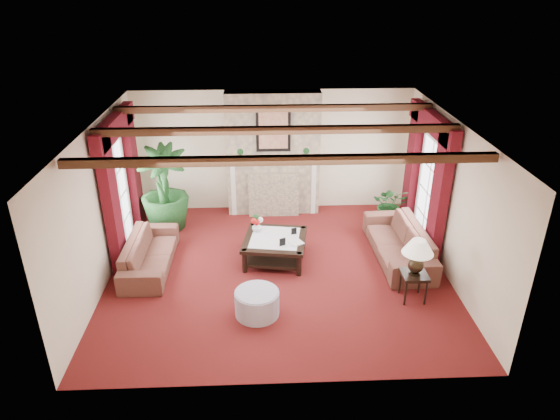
{
  "coord_description": "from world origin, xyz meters",
  "views": [
    {
      "loc": [
        -0.3,
        -7.7,
        4.93
      ],
      "look_at": [
        0.05,
        0.4,
        1.03
      ],
      "focal_mm": 32.0,
      "sensor_mm": 36.0,
      "label": 1
    }
  ],
  "objects_px": {
    "side_table": "(413,286)",
    "ottoman": "(257,303)",
    "coffee_table": "(275,249)",
    "potted_palm": "(166,206)",
    "sofa_left": "(149,248)",
    "sofa_right": "(399,237)"
  },
  "relations": [
    {
      "from": "sofa_right",
      "to": "side_table",
      "type": "relative_size",
      "value": 4.55
    },
    {
      "from": "sofa_right",
      "to": "potted_palm",
      "type": "bearing_deg",
      "value": -108.53
    },
    {
      "from": "potted_palm",
      "to": "ottoman",
      "type": "relative_size",
      "value": 2.67
    },
    {
      "from": "sofa_left",
      "to": "sofa_right",
      "type": "xyz_separation_m",
      "value": [
        4.63,
        0.15,
        0.05
      ]
    },
    {
      "from": "coffee_table",
      "to": "sofa_left",
      "type": "bearing_deg",
      "value": -167.25
    },
    {
      "from": "potted_palm",
      "to": "coffee_table",
      "type": "bearing_deg",
      "value": -31.94
    },
    {
      "from": "potted_palm",
      "to": "coffee_table",
      "type": "relative_size",
      "value": 1.67
    },
    {
      "from": "sofa_right",
      "to": "ottoman",
      "type": "xyz_separation_m",
      "value": [
        -2.67,
        -1.65,
        -0.23
      ]
    },
    {
      "from": "coffee_table",
      "to": "side_table",
      "type": "distance_m",
      "value": 2.6
    },
    {
      "from": "potted_palm",
      "to": "sofa_right",
      "type": "bearing_deg",
      "value": -16.95
    },
    {
      "from": "coffee_table",
      "to": "potted_palm",
      "type": "bearing_deg",
      "value": 157.06
    },
    {
      "from": "ottoman",
      "to": "potted_palm",
      "type": "bearing_deg",
      "value": 121.9
    },
    {
      "from": "potted_palm",
      "to": "ottoman",
      "type": "distance_m",
      "value": 3.59
    },
    {
      "from": "coffee_table",
      "to": "ottoman",
      "type": "height_order",
      "value": "coffee_table"
    },
    {
      "from": "ottoman",
      "to": "sofa_left",
      "type": "bearing_deg",
      "value": 142.54
    },
    {
      "from": "sofa_left",
      "to": "ottoman",
      "type": "xyz_separation_m",
      "value": [
        1.95,
        -1.5,
        -0.18
      ]
    },
    {
      "from": "side_table",
      "to": "sofa_right",
      "type": "bearing_deg",
      "value": 85.47
    },
    {
      "from": "side_table",
      "to": "ottoman",
      "type": "relative_size",
      "value": 0.7
    },
    {
      "from": "sofa_left",
      "to": "ottoman",
      "type": "bearing_deg",
      "value": -126.99
    },
    {
      "from": "side_table",
      "to": "ottoman",
      "type": "xyz_separation_m",
      "value": [
        -2.57,
        -0.3,
        -0.04
      ]
    },
    {
      "from": "sofa_right",
      "to": "potted_palm",
      "type": "height_order",
      "value": "potted_palm"
    },
    {
      "from": "sofa_right",
      "to": "ottoman",
      "type": "bearing_deg",
      "value": -59.95
    }
  ]
}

